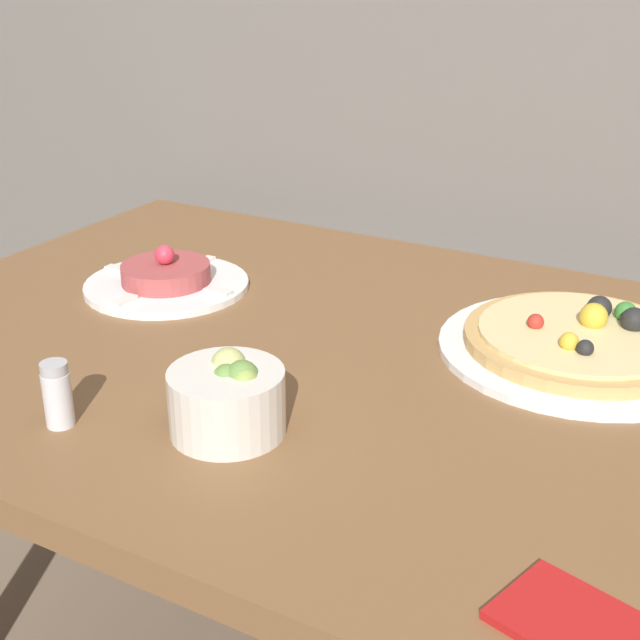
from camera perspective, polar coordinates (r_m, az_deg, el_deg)
name	(u,v)px	position (r m, az deg, el deg)	size (l,w,h in m)	color
dining_table	(365,423)	(1.13, 2.88, -6.60)	(1.33, 0.86, 0.73)	brown
pizza_plate	(581,342)	(1.14, 16.35, -1.34)	(0.34, 0.34, 0.06)	white
tartare_plate	(166,279)	(1.31, -9.81, 2.59)	(0.24, 0.24, 0.07)	white
small_bowl	(228,398)	(0.92, -5.92, -5.00)	(0.12, 0.12, 0.08)	silver
napkin	(593,634)	(0.72, 17.07, -18.65)	(0.16, 0.12, 0.01)	red
salt_shaker	(57,395)	(0.96, -16.47, -4.60)	(0.03, 0.03, 0.07)	silver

